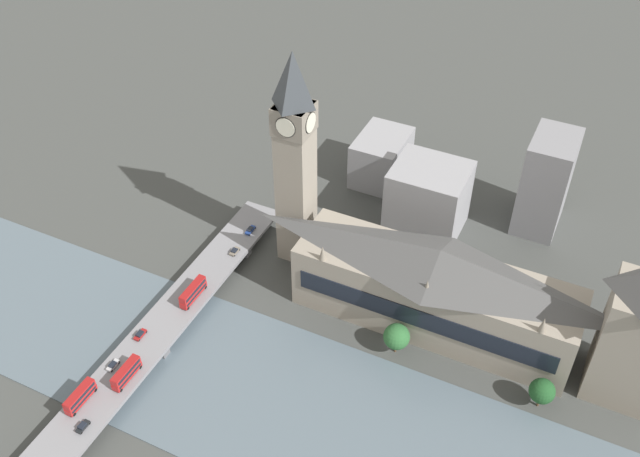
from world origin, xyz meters
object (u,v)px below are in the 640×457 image
Objects in this scene: road_bridge at (150,341)px; double_decker_bus_lead at (193,292)px; car_northbound_tail at (83,426)px; car_southbound_tail at (140,334)px; car_northbound_mid at (113,365)px; parliament_hall at (435,288)px; clock_tower at (295,156)px; double_decker_bus_mid at (80,396)px; car_southbound_mid at (235,251)px; victoria_tower at (639,333)px; double_decker_bus_rear at (126,373)px; car_southbound_lead at (250,230)px.

double_decker_bus_lead reaches higher than road_bridge.
car_northbound_tail is 32.73m from car_southbound_tail.
parliament_hall is at bearing -51.33° from car_northbound_mid.
car_northbound_tail is (-89.73, 17.41, -34.72)m from clock_tower.
road_bridge is 26.60m from double_decker_bus_mid.
car_southbound_mid is 44.01m from car_southbound_tail.
parliament_hall is at bearing -68.54° from double_decker_bus_lead.
clock_tower is 1.53× the size of victoria_tower.
victoria_tower is 144.58m from car_northbound_mid.
double_decker_bus_rear is 2.59× the size of car_northbound_tail.
car_southbound_tail is (-0.21, 3.04, 1.69)m from road_bridge.
double_decker_bus_mid is 13.47m from car_northbound_mid.
parliament_hall is at bearing -96.73° from car_southbound_lead.
car_southbound_tail is (14.16, 6.13, -1.85)m from double_decker_bus_rear.
parliament_hall is 68.87m from car_southbound_mid.
victoria_tower reaches higher than double_decker_bus_lead.
double_decker_bus_rear is (-61.28, 68.40, -7.47)m from parliament_hall.
road_bridge is at bearing 12.13° from double_decker_bus_rear.
car_northbound_tail is at bearing -170.37° from car_southbound_tail.
clock_tower reaches higher than car_northbound_mid.
road_bridge is at bearing -7.12° from double_decker_bus_mid.
road_bridge is at bearing 123.27° from parliament_hall.
parliament_hall is 58.47m from clock_tower.
parliament_hall is at bearing -48.14° from double_decker_bus_rear.
parliament_hall is 20.51× the size of car_southbound_mid.
car_northbound_tail is at bearing 179.84° from double_decker_bus_lead.
car_southbound_mid is at bearing -1.86° from double_decker_bus_lead.
double_decker_bus_lead is at bearing 155.24° from clock_tower.
double_decker_bus_rear is 2.57× the size of car_southbound_mid.
parliament_hall is 69.94m from car_southbound_lead.
double_decker_bus_mid is 2.45× the size of car_northbound_mid.
car_northbound_tail is (-19.66, -5.58, 0.04)m from car_northbound_mid.
car_northbound_mid is (13.34, -0.12, -1.87)m from double_decker_bus_mid.
car_southbound_lead is at bearing -4.17° from double_decker_bus_mid.
car_northbound_tail is at bearing 169.02° from clock_tower.
car_northbound_tail is (-79.39, 69.05, -9.32)m from parliament_hall.
car_northbound_mid is at bearing 114.61° from victoria_tower.
car_southbound_lead is (69.40, 0.44, -1.87)m from double_decker_bus_rear.
parliament_hall is 92.14m from double_decker_bus_rear.
car_northbound_mid is at bearing 170.04° from double_decker_bus_lead.
victoria_tower is at bearing -57.55° from car_northbound_tail.
double_decker_bus_rear reaches higher than car_southbound_lead.
double_decker_bus_mid reaches higher than car_northbound_tail.
car_northbound_mid is at bearing 15.85° from car_northbound_tail.
clock_tower is 92.60m from double_decker_bus_mid.
victoria_tower reaches higher than double_decker_bus_mid.
double_decker_bus_lead is 23.62m from car_southbound_mid.
victoria_tower is 11.47× the size of car_northbound_mid.
car_southbound_lead is at bearing 83.27° from parliament_hall.
victoria_tower is at bearing -95.47° from clock_tower.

